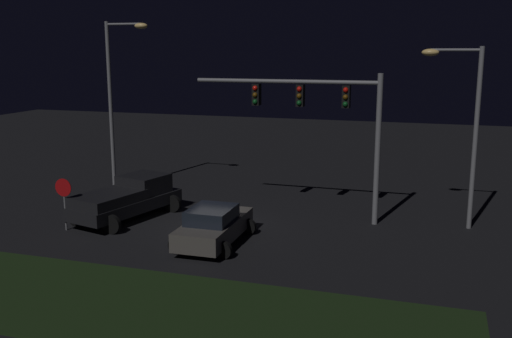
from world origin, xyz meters
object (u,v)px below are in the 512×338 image
at_px(pickup_truck, 129,196).
at_px(car_sedan, 214,226).
at_px(traffic_signal_gantry, 322,110).
at_px(street_lamp_left, 117,88).
at_px(street_lamp_right, 464,115).
at_px(stop_sign, 64,194).

relative_size(pickup_truck, car_sedan, 1.30).
distance_m(pickup_truck, traffic_signal_gantry, 9.41).
distance_m(street_lamp_left, street_lamp_right, 17.20).
xyz_separation_m(pickup_truck, street_lamp_right, (14.08, 2.96, 3.82)).
bearing_deg(traffic_signal_gantry, car_sedan, -125.47).
xyz_separation_m(car_sedan, street_lamp_left, (-8.01, 6.76, 4.77)).
height_order(traffic_signal_gantry, stop_sign, traffic_signal_gantry).
bearing_deg(traffic_signal_gantry, street_lamp_left, 169.05).
relative_size(car_sedan, street_lamp_right, 0.58).
height_order(pickup_truck, car_sedan, pickup_truck).
bearing_deg(street_lamp_left, street_lamp_right, -5.25).
distance_m(pickup_truck, car_sedan, 5.45).
relative_size(pickup_truck, traffic_signal_gantry, 0.69).
bearing_deg(car_sedan, street_lamp_right, -60.90).
bearing_deg(street_lamp_left, stop_sign, -78.52).
height_order(pickup_truck, street_lamp_right, street_lamp_right).
height_order(pickup_truck, street_lamp_left, street_lamp_left).
distance_m(traffic_signal_gantry, stop_sign, 11.46).
height_order(car_sedan, traffic_signal_gantry, traffic_signal_gantry).
distance_m(car_sedan, stop_sign, 6.64).
bearing_deg(car_sedan, traffic_signal_gantry, -36.03).
height_order(car_sedan, street_lamp_right, street_lamp_right).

